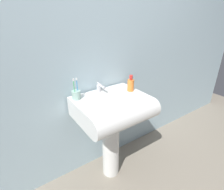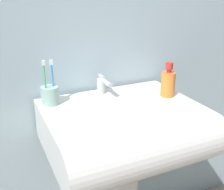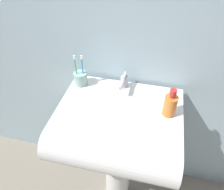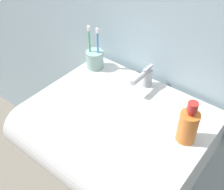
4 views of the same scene
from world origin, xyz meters
The scene contains 7 objects.
ground_plane centered at (0.00, 0.00, 0.00)m, with size 6.00×6.00×0.00m, color gray.
wall_back centered at (0.00, 0.27, 1.20)m, with size 5.00×0.05×2.40m, color #9EB7C1.
sink_pedestal centered at (0.00, 0.00, 0.36)m, with size 0.17×0.17×0.72m, color white.
sink_basin centered at (0.00, -0.06, 0.81)m, with size 0.63×0.53×0.17m.
faucet centered at (-0.01, 0.16, 0.94)m, with size 0.04×0.13×0.08m.
toothbrush_cup centered at (-0.26, 0.14, 0.93)m, with size 0.07×0.07×0.19m.
soap_bottle centered at (0.24, 0.01, 0.95)m, with size 0.06×0.06×0.15m.
Camera 3 is at (0.14, -0.78, 1.68)m, focal length 35.00 mm.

